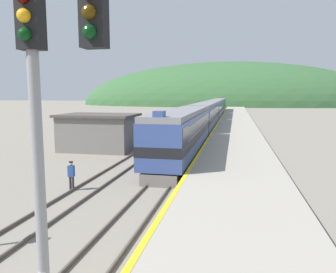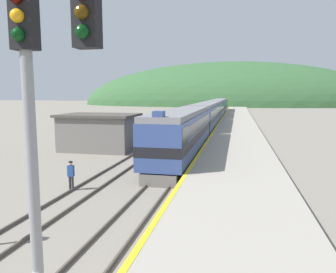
% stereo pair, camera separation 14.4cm
% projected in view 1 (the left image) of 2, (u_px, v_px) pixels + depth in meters
% --- Properties ---
extents(track_main, '(1.52, 180.00, 0.16)m').
position_uv_depth(track_main, '(215.00, 119.00, 73.35)').
color(track_main, '#4C443D').
rests_on(track_main, ground).
extents(track_siding, '(1.51, 180.00, 0.16)m').
position_uv_depth(track_siding, '(197.00, 118.00, 74.15)').
color(track_siding, '#4C443D').
rests_on(track_siding, ground).
extents(platform, '(6.08, 140.00, 0.88)m').
position_uv_depth(platform, '(236.00, 126.00, 52.96)').
color(platform, '#9E9689').
rests_on(platform, ground).
extents(distant_hills, '(150.96, 67.93, 42.80)m').
position_uv_depth(distant_hills, '(226.00, 105.00, 165.53)').
color(distant_hills, '#335B33').
rests_on(distant_hills, ground).
extents(station_shed, '(7.48, 5.33, 3.63)m').
position_uv_depth(station_shed, '(99.00, 132.00, 32.77)').
color(station_shed, slate).
rests_on(station_shed, ground).
extents(express_train_lead_car, '(3.01, 19.21, 4.61)m').
position_uv_depth(express_train_lead_car, '(183.00, 132.00, 28.52)').
color(express_train_lead_car, black).
rests_on(express_train_lead_car, ground).
extents(carriage_second, '(3.00, 21.26, 4.25)m').
position_uv_depth(carriage_second, '(205.00, 116.00, 49.25)').
color(carriage_second, black).
rests_on(carriage_second, ground).
extents(carriage_third, '(3.00, 21.26, 4.25)m').
position_uv_depth(carriage_third, '(214.00, 109.00, 70.75)').
color(carriage_third, black).
rests_on(carriage_third, ground).
extents(carriage_fourth, '(3.00, 21.26, 4.25)m').
position_uv_depth(carriage_fourth, '(219.00, 106.00, 92.25)').
color(carriage_fourth, black).
rests_on(carriage_fourth, ground).
extents(signal_mast_main, '(3.30, 0.42, 8.36)m').
position_uv_depth(signal_mast_main, '(33.00, 85.00, 5.42)').
color(signal_mast_main, gray).
rests_on(signal_mast_main, ground).
extents(track_worker, '(0.37, 0.24, 1.74)m').
position_uv_depth(track_worker, '(71.00, 174.00, 19.06)').
color(track_worker, '#2D2D33').
rests_on(track_worker, ground).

